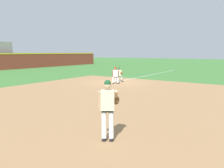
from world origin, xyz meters
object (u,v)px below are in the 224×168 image
at_px(first_base_bag, 115,82).
at_px(pitcher, 108,106).
at_px(first_baseman, 119,74).
at_px(baserunner, 115,75).
at_px(baseball, 115,104).

relative_size(first_base_bag, pitcher, 0.20).
xyz_separation_m(pitcher, first_baseman, (11.58, 6.88, -0.33)).
height_order(first_base_bag, baserunner, baserunner).
relative_size(first_base_bag, first_baseman, 0.28).
height_order(baseball, baserunner, baserunner).
height_order(first_base_bag, pitcher, pitcher).
distance_m(first_base_bag, pitcher, 13.18).
bearing_deg(baseball, pitcher, -149.13).
xyz_separation_m(baseball, pitcher, (-3.99, -2.39, 1.02)).
bearing_deg(baserunner, first_baseman, 19.61).
bearing_deg(pitcher, baseball, 30.87).
bearing_deg(pitcher, first_base_bag, 32.08).
distance_m(baseball, pitcher, 4.76).
xyz_separation_m(baseball, first_baseman, (7.58, 4.49, 0.69)).
relative_size(first_base_bag, baserunner, 0.26).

